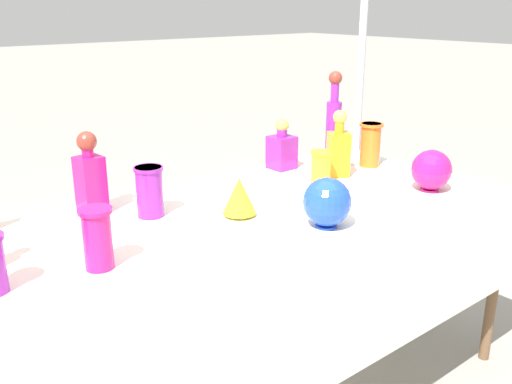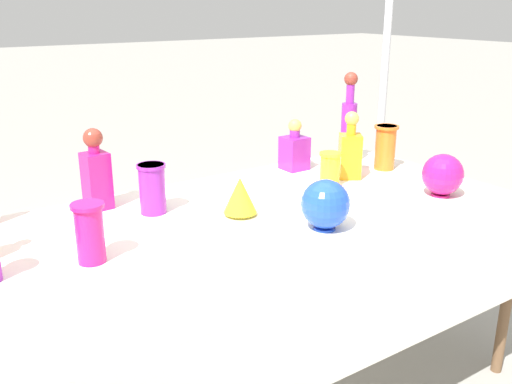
% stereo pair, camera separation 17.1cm
% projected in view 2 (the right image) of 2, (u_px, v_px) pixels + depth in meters
% --- Properties ---
extents(display_table, '(2.08, 1.09, 0.76)m').
position_uv_depth(display_table, '(262.00, 235.00, 2.03)').
color(display_table, white).
rests_on(display_table, ground).
extents(tall_bottle_0, '(0.07, 0.07, 0.43)m').
position_uv_depth(tall_bottle_0, '(349.00, 124.00, 2.66)').
color(tall_bottle_0, purple).
rests_on(tall_bottle_0, display_table).
extents(square_decanter_0, '(0.11, 0.11, 0.23)m').
position_uv_depth(square_decanter_0, '(294.00, 149.00, 2.61)').
color(square_decanter_0, purple).
rests_on(square_decanter_0, display_table).
extents(square_decanter_1, '(0.10, 0.10, 0.31)m').
position_uv_depth(square_decanter_1, '(96.00, 173.00, 2.10)').
color(square_decanter_1, '#C61972').
rests_on(square_decanter_1, display_table).
extents(square_decanter_2, '(0.13, 0.13, 0.29)m').
position_uv_depth(square_decanter_2, '(350.00, 151.00, 2.47)').
color(square_decanter_2, orange).
rests_on(square_decanter_2, display_table).
extents(slender_vase_0, '(0.09, 0.09, 0.15)m').
position_uv_depth(slender_vase_0, '(330.00, 168.00, 2.37)').
color(slender_vase_0, yellow).
rests_on(slender_vase_0, display_table).
extents(slender_vase_1, '(0.11, 0.11, 0.18)m').
position_uv_depth(slender_vase_1, '(152.00, 187.00, 2.07)').
color(slender_vase_1, purple).
rests_on(slender_vase_1, display_table).
extents(slender_vase_3, '(0.10, 0.10, 0.18)m').
position_uv_depth(slender_vase_3, '(90.00, 231.00, 1.67)').
color(slender_vase_3, '#C61972').
rests_on(slender_vase_3, display_table).
extents(slender_vase_4, '(0.11, 0.11, 0.20)m').
position_uv_depth(slender_vase_4, '(385.00, 146.00, 2.61)').
color(slender_vase_4, orange).
rests_on(slender_vase_4, display_table).
extents(fluted_vase_0, '(0.12, 0.12, 0.14)m').
position_uv_depth(fluted_vase_0, '(240.00, 195.00, 2.05)').
color(fluted_vase_0, yellow).
rests_on(fluted_vase_0, display_table).
extents(round_bowl_0, '(0.17, 0.17, 0.18)m').
position_uv_depth(round_bowl_0, '(325.00, 204.00, 1.91)').
color(round_bowl_0, blue).
rests_on(round_bowl_0, display_table).
extents(round_bowl_1, '(0.16, 0.16, 0.17)m').
position_uv_depth(round_bowl_1, '(443.00, 175.00, 2.25)').
color(round_bowl_1, '#C61972').
rests_on(round_bowl_1, display_table).
extents(price_tag_left, '(0.06, 0.03, 0.04)m').
position_uv_depth(price_tag_left, '(354.00, 256.00, 1.69)').
color(price_tag_left, white).
rests_on(price_tag_left, display_table).
extents(canopy_pole, '(0.18, 0.18, 2.30)m').
position_uv_depth(canopy_pole, '(382.00, 111.00, 3.29)').
color(canopy_pole, silver).
rests_on(canopy_pole, ground).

